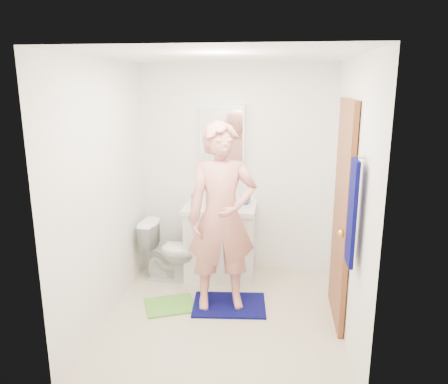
{
  "coord_description": "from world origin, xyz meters",
  "views": [
    {
      "loc": [
        0.47,
        -3.74,
        2.18
      ],
      "look_at": [
        -0.03,
        0.25,
        1.17
      ],
      "focal_mm": 35.0,
      "sensor_mm": 36.0,
      "label": 1
    }
  ],
  "objects_px": {
    "medicine_cabinet": "(223,136)",
    "towel": "(352,213)",
    "man": "(222,218)",
    "vanity_cabinet": "(220,243)",
    "toothbrush_cup": "(245,200)",
    "toilet": "(172,250)",
    "soap_dispenser": "(195,197)"
  },
  "relations": [
    {
      "from": "towel",
      "to": "toothbrush_cup",
      "type": "relative_size",
      "value": 6.67
    },
    {
      "from": "medicine_cabinet",
      "to": "toothbrush_cup",
      "type": "distance_m",
      "value": 0.77
    },
    {
      "from": "toilet",
      "to": "soap_dispenser",
      "type": "bearing_deg",
      "value": -70.54
    },
    {
      "from": "vanity_cabinet",
      "to": "towel",
      "type": "height_order",
      "value": "towel"
    },
    {
      "from": "medicine_cabinet",
      "to": "vanity_cabinet",
      "type": "bearing_deg",
      "value": -90.0
    },
    {
      "from": "toilet",
      "to": "toothbrush_cup",
      "type": "height_order",
      "value": "toothbrush_cup"
    },
    {
      "from": "vanity_cabinet",
      "to": "toilet",
      "type": "xyz_separation_m",
      "value": [
        -0.54,
        -0.15,
        -0.06
      ]
    },
    {
      "from": "soap_dispenser",
      "to": "toothbrush_cup",
      "type": "bearing_deg",
      "value": 16.31
    },
    {
      "from": "man",
      "to": "towel",
      "type": "bearing_deg",
      "value": -49.45
    },
    {
      "from": "medicine_cabinet",
      "to": "toilet",
      "type": "distance_m",
      "value": 1.42
    },
    {
      "from": "medicine_cabinet",
      "to": "toothbrush_cup",
      "type": "height_order",
      "value": "medicine_cabinet"
    },
    {
      "from": "soap_dispenser",
      "to": "man",
      "type": "distance_m",
      "value": 0.75
    },
    {
      "from": "vanity_cabinet",
      "to": "medicine_cabinet",
      "type": "distance_m",
      "value": 1.22
    },
    {
      "from": "towel",
      "to": "toothbrush_cup",
      "type": "height_order",
      "value": "towel"
    },
    {
      "from": "medicine_cabinet",
      "to": "towel",
      "type": "relative_size",
      "value": 0.87
    },
    {
      "from": "man",
      "to": "vanity_cabinet",
      "type": "bearing_deg",
      "value": 85.07
    },
    {
      "from": "vanity_cabinet",
      "to": "toothbrush_cup",
      "type": "bearing_deg",
      "value": 17.91
    },
    {
      "from": "medicine_cabinet",
      "to": "toothbrush_cup",
      "type": "xyz_separation_m",
      "value": [
        0.27,
        -0.14,
        -0.7
      ]
    },
    {
      "from": "vanity_cabinet",
      "to": "toothbrush_cup",
      "type": "height_order",
      "value": "toothbrush_cup"
    },
    {
      "from": "soap_dispenser",
      "to": "man",
      "type": "xyz_separation_m",
      "value": [
        0.38,
        -0.65,
        -0.02
      ]
    },
    {
      "from": "vanity_cabinet",
      "to": "medicine_cabinet",
      "type": "height_order",
      "value": "medicine_cabinet"
    },
    {
      "from": "toothbrush_cup",
      "to": "medicine_cabinet",
      "type": "bearing_deg",
      "value": 153.57
    },
    {
      "from": "vanity_cabinet",
      "to": "man",
      "type": "bearing_deg",
      "value": -81.17
    },
    {
      "from": "medicine_cabinet",
      "to": "towel",
      "type": "bearing_deg",
      "value": -55.39
    },
    {
      "from": "towel",
      "to": "toilet",
      "type": "relative_size",
      "value": 1.17
    },
    {
      "from": "toothbrush_cup",
      "to": "man",
      "type": "relative_size",
      "value": 0.07
    },
    {
      "from": "towel",
      "to": "vanity_cabinet",
      "type": "bearing_deg",
      "value": 128.47
    },
    {
      "from": "toothbrush_cup",
      "to": "toilet",
      "type": "bearing_deg",
      "value": -163.89
    },
    {
      "from": "toilet",
      "to": "toothbrush_cup",
      "type": "bearing_deg",
      "value": -70.13
    },
    {
      "from": "medicine_cabinet",
      "to": "soap_dispenser",
      "type": "distance_m",
      "value": 0.76
    },
    {
      "from": "towel",
      "to": "man",
      "type": "bearing_deg",
      "value": 144.31
    },
    {
      "from": "medicine_cabinet",
      "to": "towel",
      "type": "height_order",
      "value": "medicine_cabinet"
    }
  ]
}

